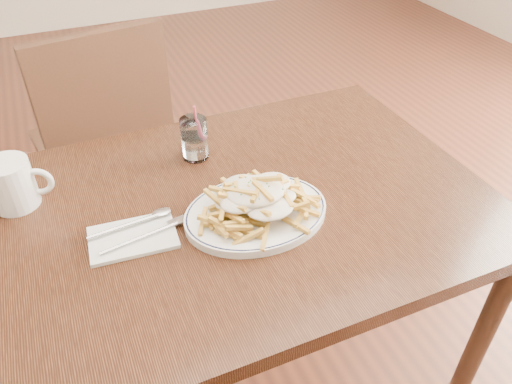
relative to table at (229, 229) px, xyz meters
name	(u,v)px	position (x,y,z in m)	size (l,w,h in m)	color
floor	(236,383)	(0.00, 0.00, -0.67)	(7.00, 7.00, 0.00)	black
table	(229,229)	(0.00, 0.00, 0.00)	(1.20, 0.80, 0.75)	black
chair_far	(105,135)	(-0.18, 0.79, -0.14)	(0.50, 0.50, 0.94)	black
fries_plate	(256,213)	(0.04, -0.07, 0.09)	(0.35, 0.31, 0.02)	white
loaded_fries	(256,196)	(0.04, -0.07, 0.14)	(0.24, 0.19, 0.07)	gold
napkin	(133,237)	(-0.23, -0.03, 0.08)	(0.18, 0.12, 0.01)	silver
cutlery	(132,233)	(-0.23, -0.02, 0.09)	(0.22, 0.10, 0.01)	silver
water_glass	(195,141)	(-0.01, 0.21, 0.13)	(0.07, 0.07, 0.15)	white
coffee_mug	(12,184)	(-0.44, 0.19, 0.13)	(0.14, 0.10, 0.11)	white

